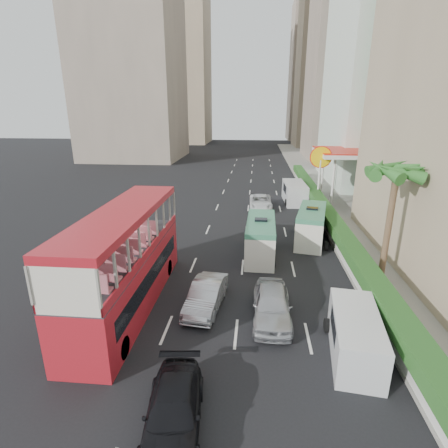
# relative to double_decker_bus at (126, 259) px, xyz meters

# --- Properties ---
(ground_plane) EXTENTS (200.00, 200.00, 0.00)m
(ground_plane) POSITION_rel_double_decker_bus_xyz_m (6.00, 0.00, -2.53)
(ground_plane) COLOR black
(ground_plane) RESTS_ON ground
(double_decker_bus) EXTENTS (2.50, 11.00, 5.06)m
(double_decker_bus) POSITION_rel_double_decker_bus_xyz_m (0.00, 0.00, 0.00)
(double_decker_bus) COLOR #B31A24
(double_decker_bus) RESTS_ON ground
(car_silver_lane_a) EXTENTS (1.93, 4.32, 1.38)m
(car_silver_lane_a) POSITION_rel_double_decker_bus_xyz_m (3.96, 0.07, -2.53)
(car_silver_lane_a) COLOR #B4B6BB
(car_silver_lane_a) RESTS_ON ground
(car_silver_lane_b) EXTENTS (1.83, 4.50, 1.53)m
(car_silver_lane_b) POSITION_rel_double_decker_bus_xyz_m (7.22, -0.65, -2.53)
(car_silver_lane_b) COLOR #B4B6BB
(car_silver_lane_b) RESTS_ON ground
(car_black) EXTENTS (2.22, 4.52, 1.26)m
(car_black) POSITION_rel_double_decker_bus_xyz_m (3.93, -7.02, -2.53)
(car_black) COLOR black
(car_black) RESTS_ON ground
(van_asset) EXTENTS (2.30, 4.80, 1.32)m
(van_asset) POSITION_rel_double_decker_bus_xyz_m (6.84, 18.98, -2.53)
(van_asset) COLOR silver
(van_asset) RESTS_ON ground
(minibus_near) EXTENTS (2.01, 5.66, 2.49)m
(minibus_near) POSITION_rel_double_decker_bus_xyz_m (6.72, 7.07, -1.29)
(minibus_near) COLOR silver
(minibus_near) RESTS_ON ground
(minibus_far) EXTENTS (2.99, 5.90, 2.50)m
(minibus_far) POSITION_rel_double_decker_bus_xyz_m (10.55, 10.18, -1.28)
(minibus_far) COLOR silver
(minibus_far) RESTS_ON ground
(panel_van_near) EXTENTS (2.32, 4.64, 1.78)m
(panel_van_near) POSITION_rel_double_decker_bus_xyz_m (10.50, -2.89, -1.64)
(panel_van_near) COLOR silver
(panel_van_near) RESTS_ON ground
(panel_van_far) EXTENTS (2.33, 5.37, 2.11)m
(panel_van_far) POSITION_rel_double_decker_bus_xyz_m (10.46, 21.79, -1.47)
(panel_van_far) COLOR silver
(panel_van_far) RESTS_ON ground
(sidewalk) EXTENTS (6.00, 120.00, 0.18)m
(sidewalk) POSITION_rel_double_decker_bus_xyz_m (15.00, 25.00, -2.44)
(sidewalk) COLOR #99968C
(sidewalk) RESTS_ON ground
(kerb_wall) EXTENTS (0.30, 44.00, 1.00)m
(kerb_wall) POSITION_rel_double_decker_bus_xyz_m (12.20, 14.00, -1.85)
(kerb_wall) COLOR silver
(kerb_wall) RESTS_ON sidewalk
(hedge) EXTENTS (1.10, 44.00, 0.70)m
(hedge) POSITION_rel_double_decker_bus_xyz_m (12.20, 14.00, -1.00)
(hedge) COLOR #2D6626
(hedge) RESTS_ON kerb_wall
(palm_tree) EXTENTS (0.36, 0.36, 6.40)m
(palm_tree) POSITION_rel_double_decker_bus_xyz_m (13.80, 4.00, 0.85)
(palm_tree) COLOR brown
(palm_tree) RESTS_ON sidewalk
(shell_station) EXTENTS (6.50, 8.00, 5.50)m
(shell_station) POSITION_rel_double_decker_bus_xyz_m (16.00, 23.00, 0.22)
(shell_station) COLOR silver
(shell_station) RESTS_ON ground
(tower_mid) EXTENTS (16.00, 16.00, 50.00)m
(tower_mid) POSITION_rel_double_decker_bus_xyz_m (24.00, 58.00, 22.47)
(tower_mid) COLOR gray
(tower_mid) RESTS_ON ground
(tower_far_a) EXTENTS (14.00, 14.00, 44.00)m
(tower_far_a) POSITION_rel_double_decker_bus_xyz_m (23.00, 82.00, 19.47)
(tower_far_a) COLOR tan
(tower_far_a) RESTS_ON ground
(tower_far_b) EXTENTS (14.00, 14.00, 40.00)m
(tower_far_b) POSITION_rel_double_decker_bus_xyz_m (23.00, 104.00, 17.47)
(tower_far_b) COLOR gray
(tower_far_b) RESTS_ON ground
(tower_left_a) EXTENTS (18.00, 18.00, 52.00)m
(tower_left_a) POSITION_rel_double_decker_bus_xyz_m (-18.00, 55.00, 23.47)
(tower_left_a) COLOR gray
(tower_left_a) RESTS_ON ground
(tower_left_b) EXTENTS (16.00, 16.00, 46.00)m
(tower_left_b) POSITION_rel_double_decker_bus_xyz_m (-16.00, 90.00, 20.47)
(tower_left_b) COLOR tan
(tower_left_b) RESTS_ON ground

